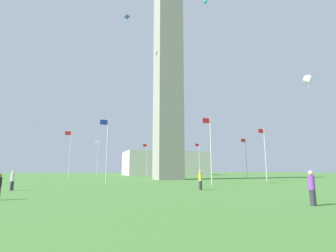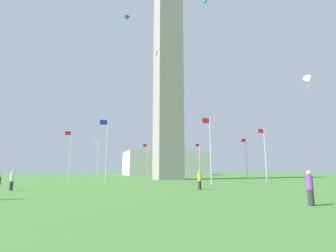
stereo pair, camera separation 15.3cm
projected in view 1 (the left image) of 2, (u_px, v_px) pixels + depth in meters
The scene contains 17 objects.
ground_plane at pixel (168, 180), 47.35m from camera, with size 260.00×260.00×0.00m, color #3D6B2D.
obelisk_monument at pixel (168, 68), 51.13m from camera, with size 4.88×4.88×44.34m.
flagpole_n at pixel (70, 153), 42.80m from camera, with size 1.12×0.14×8.44m.
flagpole_ne at pixel (107, 148), 32.81m from camera, with size 1.12×0.14×8.44m.
flagpole_e at pixel (210, 147), 31.79m from camera, with size 1.12×0.14×8.44m.
flagpole_se at pixel (265, 152), 40.34m from camera, with size 1.12×0.14×8.44m.
flagpole_s at pixel (246, 156), 53.44m from camera, with size 1.12×0.14×8.44m.
flagpole_sw at pixel (199, 158), 63.43m from camera, with size 1.12×0.14×8.44m.
flagpole_w at pixel (147, 159), 64.44m from camera, with size 1.12×0.14×8.44m.
flagpole_nw at pixel (98, 157), 55.90m from camera, with size 1.12×0.14×8.44m.
person_yellow_shirt at pixel (200, 180), 23.32m from camera, with size 0.32×0.32×1.78m.
person_purple_shirt at pixel (312, 188), 13.07m from camera, with size 0.32×0.32×1.77m.
person_white_shirt at pixel (12, 181), 22.55m from camera, with size 0.32×0.32×1.74m.
kite_blue_diamond at pixel (127, 17), 49.20m from camera, with size 1.15×1.14×1.34m.
kite_cyan_box at pixel (206, 1), 45.51m from camera, with size 0.81×0.60×1.54m.
kite_white_delta at pixel (308, 80), 35.18m from camera, with size 2.01×2.04×2.55m.
distant_building at pixel (165, 164), 89.44m from camera, with size 27.98×16.44×7.97m.
Camera 1 is at (14.99, 45.99, 1.82)m, focal length 27.05 mm.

